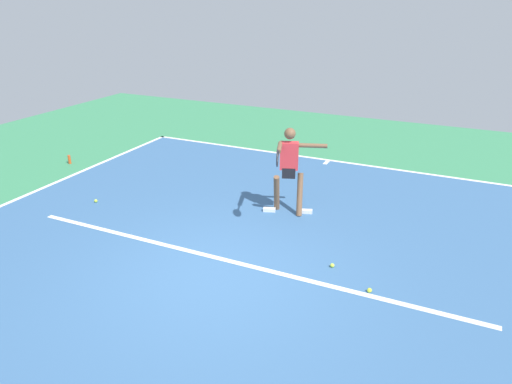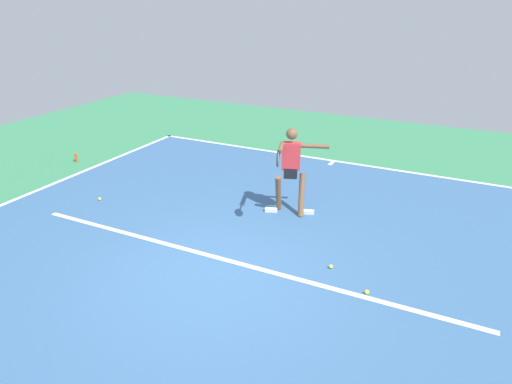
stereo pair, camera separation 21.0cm
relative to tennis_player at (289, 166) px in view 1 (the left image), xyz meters
The scene contains 10 objects.
ground_plane 2.71m from the tennis_player, 85.56° to the left, with size 21.72×21.72×0.00m, color #388456.
court_surface 2.71m from the tennis_player, 85.56° to the left, with size 10.43×11.96×0.00m, color #38608E.
court_line_baseline_near 3.54m from the tennis_player, 86.70° to the right, with size 10.43×0.10×0.01m, color white.
court_line_service 2.28m from the tennis_player, 84.57° to the left, with size 7.82×0.10×0.01m, color white.
court_line_centre_mark 3.35m from the tennis_player, 86.50° to the right, with size 0.10×0.30×0.01m, color white.
tennis_player is the anchor object (origin of this frame).
tennis_ball_by_sideline 4.04m from the tennis_player, 17.42° to the left, with size 0.07×0.07×0.07m, color #C6E53D.
tennis_ball_centre_court 2.97m from the tennis_player, 135.57° to the left, with size 0.07×0.07×0.07m, color #CCE033.
tennis_ball_near_service_line 2.25m from the tennis_player, 130.89° to the left, with size 0.07×0.07×0.07m, color #C6E53D.
water_bottle 6.12m from the tennis_player, ahead, with size 0.07×0.07×0.22m, color #D84C1E.
Camera 1 is at (-3.08, 5.18, 3.89)m, focal length 32.73 mm.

